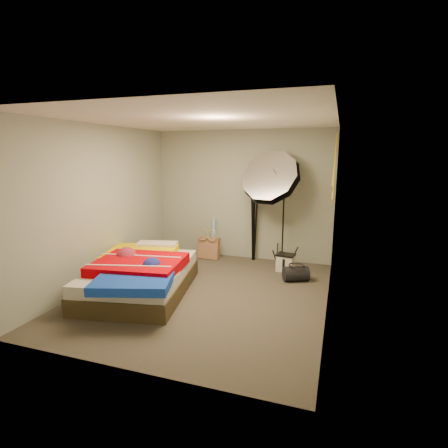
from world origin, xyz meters
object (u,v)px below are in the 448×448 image
at_px(bed, 141,275).
at_px(photo_umbrella, 272,179).
at_px(tote_bag, 209,248).
at_px(camera_case, 285,263).
at_px(duffel_bag, 296,274).
at_px(camera_tripod, 254,221).
at_px(wrapping_roll, 213,238).

bearing_deg(bed, photo_umbrella, 49.87).
bearing_deg(tote_bag, camera_case, -7.81).
bearing_deg(duffel_bag, camera_tripod, 111.19).
height_order(wrapping_roll, camera_case, wrapping_roll).
height_order(camera_case, photo_umbrella, photo_umbrella).
bearing_deg(duffel_bag, wrapping_roll, 127.53).
bearing_deg(wrapping_roll, duffel_bag, -27.79).
height_order(duffel_bag, camera_tripod, camera_tripod).
relative_size(duffel_bag, camera_tripod, 0.30).
bearing_deg(tote_bag, bed, -96.76).
bearing_deg(photo_umbrella, camera_tripod, 144.51).
bearing_deg(duffel_bag, photo_umbrella, 106.43).
relative_size(camera_case, camera_tripod, 0.22).
xyz_separation_m(wrapping_roll, duffel_bag, (1.79, -0.94, -0.25)).
bearing_deg(tote_bag, photo_umbrella, -1.19).
xyz_separation_m(tote_bag, photo_umbrella, (1.25, -0.09, 1.39)).
bearing_deg(tote_bag, camera_tripod, 14.78).
bearing_deg(bed, duffel_bag, 30.01).
height_order(tote_bag, duffel_bag, tote_bag).
height_order(bed, photo_umbrella, photo_umbrella).
distance_m(photo_umbrella, camera_tripod, 0.95).
bearing_deg(photo_umbrella, tote_bag, 175.91).
height_order(camera_case, duffel_bag, camera_case).
relative_size(wrapping_roll, duffel_bag, 1.87).
distance_m(wrapping_roll, duffel_bag, 2.04).
height_order(wrapping_roll, duffel_bag, wrapping_roll).
distance_m(bed, camera_tripod, 2.51).
bearing_deg(camera_case, photo_umbrella, 157.00).
xyz_separation_m(tote_bag, camera_tripod, (0.87, 0.18, 0.56)).
bearing_deg(photo_umbrella, duffel_bag, -48.89).
distance_m(bed, photo_umbrella, 2.79).
relative_size(duffel_bag, bed, 0.18).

